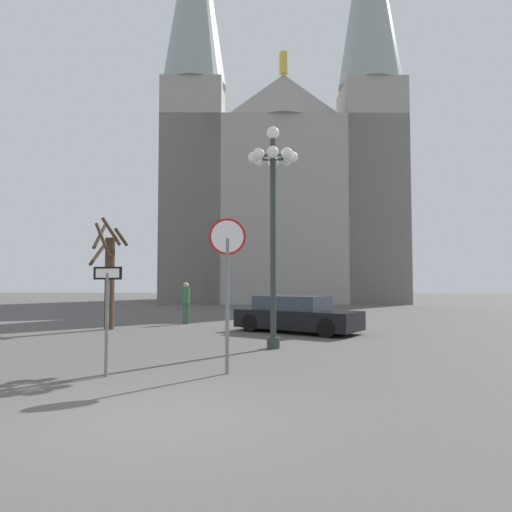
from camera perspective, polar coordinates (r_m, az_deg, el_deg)
name	(u,v)px	position (r m, az deg, el deg)	size (l,w,h in m)	color
ground_plane	(149,421)	(6.69, -13.20, -19.29)	(120.00, 120.00, 0.00)	#514F4C
cathedral	(281,174)	(41.09, 3.12, 10.18)	(20.34, 13.59, 36.26)	gray
stop_sign	(227,265)	(9.35, -3.58, -1.14)	(0.75, 0.14, 3.14)	slate
one_way_arrow_sign	(107,306)	(9.53, -18.02, -5.98)	(0.61, 0.13, 2.15)	slate
street_lamp	(273,194)	(12.99, 2.13, 7.77)	(1.41, 1.41, 6.22)	#2D3833
bare_tree	(109,276)	(18.48, -17.82, -2.33)	(1.23, 1.21, 4.27)	#473323
parked_car_near_black	(296,315)	(16.73, 5.00, -7.31)	(4.71, 3.79, 1.31)	black
pedestrian_walking	(186,299)	(20.02, -8.71, -5.25)	(0.32, 0.32, 1.78)	#33663F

